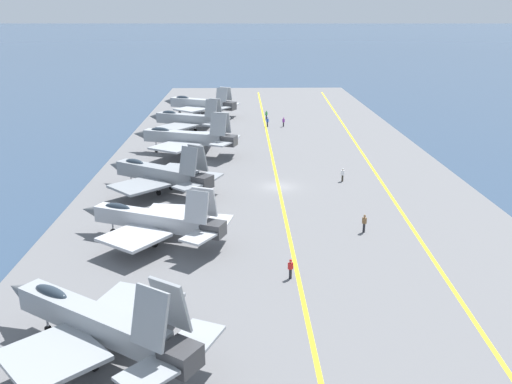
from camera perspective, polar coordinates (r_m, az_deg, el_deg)
The scene contains 16 objects.
ground_plane at distance 67.87m, azimuth 2.38°, elevation 0.25°, with size 2000.00×2000.00×0.00m, color #2D425B.
carrier_deck at distance 67.81m, azimuth 2.39°, elevation 0.41°, with size 184.16×48.34×0.40m, color slate.
deck_stripe_foul_line at distance 69.91m, azimuth 13.32°, elevation 0.65°, with size 165.74×0.36×0.01m, color yellow.
deck_stripe_centerline at distance 67.75m, azimuth 2.39°, elevation 0.58°, with size 165.74×0.36×0.01m, color yellow.
parked_jet_second at distance 35.82m, azimuth -16.46°, elevation -12.94°, with size 13.13×15.68×6.72m.
parked_jet_third at distance 51.80m, azimuth -10.77°, elevation -2.91°, with size 12.05×15.33×5.87m.
parked_jet_fourth at distance 66.22m, azimuth -10.15°, elevation 1.92°, with size 13.35×15.17×6.36m.
parked_jet_fifth at distance 83.01m, azimuth -7.42°, elevation 5.70°, with size 14.17×16.97×6.73m.
parked_jet_sixth at distance 98.56m, azimuth -7.20°, elevation 7.60°, with size 14.08×15.32×6.39m.
parked_jet_seventh at distance 114.99m, azimuth -5.97°, elevation 9.23°, with size 13.20×16.76×6.20m.
crew_blue_vest at distance 103.40m, azimuth 1.21°, elevation 7.43°, with size 0.38×0.45×1.83m.
crew_purple_vest at distance 103.55m, azimuth 2.91°, elevation 7.42°, with size 0.44×0.46×1.79m.
crew_brown_vest at distance 54.51m, azimuth 11.33°, elevation -3.18°, with size 0.45×0.45×1.86m.
crew_white_vest at distance 70.40m, azimuth 9.11°, elevation 1.87°, with size 0.42×0.46×1.77m.
crew_red_vest at distance 44.63m, azimuth 3.65°, elevation -7.98°, with size 0.43×0.46×1.74m.
crew_green_vest at distance 110.74m, azimuth 1.10°, elevation 8.15°, with size 0.45×0.45×1.76m.
Camera 1 is at (-64.31, 4.55, 21.21)m, focal length 38.00 mm.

